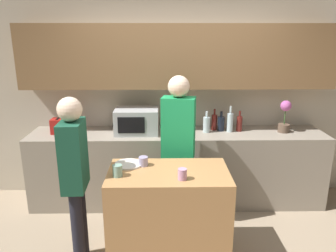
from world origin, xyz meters
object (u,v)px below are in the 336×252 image
Objects in this scene: bottle_3 at (230,122)px; plate_on_island at (128,164)px; cup_0 at (143,161)px; cup_2 at (182,174)px; toaster at (63,126)px; bottle_1 at (214,122)px; potted_plant at (285,116)px; bottle_0 at (206,124)px; bottle_4 at (239,123)px; cup_1 at (117,171)px; person_left at (75,170)px; bottle_2 at (221,123)px; person_center at (178,140)px; microwave at (137,121)px.

bottle_3 is 1.24× the size of plate_on_island.
cup_2 reaches higher than cup_0.
toaster is 1.86m from bottle_1.
bottle_0 is (-0.95, 0.01, -0.10)m from potted_plant.
potted_plant is 0.96m from bottle_0.
bottle_3 is 1.44m from cup_0.
bottle_1 reaches higher than toaster.
bottle_4 is at bearing 5.70° from bottle_0.
cup_2 is (0.55, -0.07, -0.00)m from cup_1.
cup_0 is at bearing -7.91° from plate_on_island.
person_left is at bearing -143.27° from bottle_3.
bottle_1 is 0.09m from bottle_2.
potted_plant is at bearing 114.87° from person_left.
toaster is at bearing 132.28° from plate_on_island.
bottle_3 reaches higher than cup_0.
toaster is 1.90m from cup_2.
cup_0 is (0.14, -0.02, 0.04)m from plate_on_island.
cup_2 is (-0.78, -1.35, -0.06)m from bottle_4.
cup_1 is (-1.04, -1.34, -0.06)m from bottle_1.
bottle_2 is 1.48m from cup_2.
person_center is at bearing -123.22° from bottle_0.
potted_plant reaches higher than bottle_0.
bottle_2 is 1.94m from person_left.
person_center is (0.00, 0.74, 0.05)m from cup_2.
person_left is (-0.46, -1.17, -0.13)m from microwave.
bottle_0 is at bearing -112.00° from person_center.
bottle_2 is at bearing 44.95° from plate_on_island.
microwave is 2.09× the size of bottle_2.
person_left reaches higher than bottle_1.
toaster is 2.16m from bottle_4.
potted_plant is at bearing 33.27° from cup_1.
bottle_1 is at bearing 153.62° from bottle_2.
cup_1 is (-0.07, -0.25, 0.05)m from plate_on_island.
cup_0 is (-1.67, -1.00, -0.17)m from potted_plant.
bottle_3 is at bearing 3.25° from bottle_0.
person_center is at bearing 40.72° from plate_on_island.
person_left is at bearing 170.89° from cup_1.
cup_1 is at bearing -130.67° from bottle_2.
bottle_2 is 0.15× the size of person_center.
bottle_1 is 1.69m from cup_1.
person_left is (-1.60, -1.19, -0.10)m from bottle_3.
person_center is (0.49, 0.42, 0.09)m from plate_on_island.
person_left is at bearing -157.04° from plate_on_island.
cup_0 is (-1.13, -1.05, -0.07)m from bottle_4.
person_center is (-0.78, -0.61, -0.01)m from bottle_4.
bottle_3 is 1.53m from plate_on_island.
person_center is at bearing -157.01° from potted_plant.
bottle_4 is (1.26, 0.05, -0.05)m from microwave.
cup_0 is at bearing 138.69° from cup_2.
person_center is at bearing -125.92° from bottle_1.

